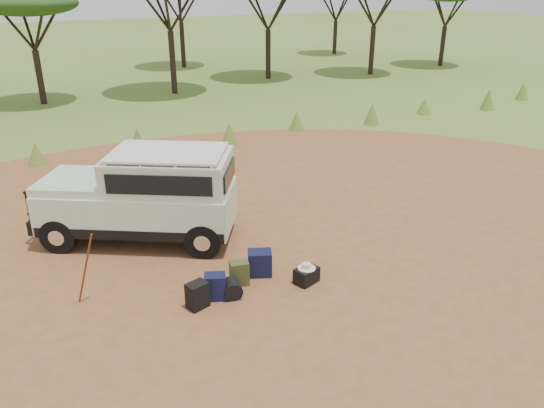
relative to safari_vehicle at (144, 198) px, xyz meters
name	(u,v)px	position (x,y,z in m)	size (l,w,h in m)	color
ground	(255,284)	(1.29, -2.73, -0.97)	(140.00, 140.00, 0.00)	olive
dirt_clearing	(255,283)	(1.29, -2.73, -0.97)	(23.00, 23.00, 0.01)	#955330
grass_fringe	(142,143)	(1.41, 5.94, -0.57)	(36.60, 1.60, 0.90)	olive
safari_vehicle	(144,198)	(0.00, 0.00, 0.00)	(4.36, 3.52, 2.02)	#BDDDBC
walking_staff	(85,269)	(-1.56, -1.98, -0.30)	(0.03, 0.03, 1.40)	maroon
backpack_black	(197,295)	(0.08, -2.98, -0.73)	(0.35, 0.26, 0.48)	black
backpack_navy	(215,287)	(0.46, -2.86, -0.73)	(0.37, 0.27, 0.49)	#101334
backpack_olive	(239,273)	(1.03, -2.62, -0.74)	(0.34, 0.25, 0.47)	#404821
duffel_navy	(260,263)	(1.52, -2.47, -0.72)	(0.45, 0.33, 0.50)	#101334
hard_case	(306,276)	(2.17, -3.13, -0.82)	(0.43, 0.31, 0.31)	black
stuff_sack	(232,289)	(0.74, -2.95, -0.81)	(0.34, 0.34, 0.34)	black
safari_hat	(307,267)	(2.17, -3.13, -0.63)	(0.34, 0.34, 0.10)	beige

